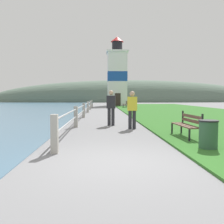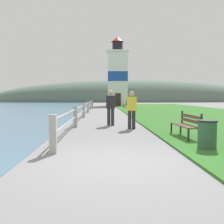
% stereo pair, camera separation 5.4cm
% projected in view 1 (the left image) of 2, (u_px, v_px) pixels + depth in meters
% --- Properties ---
extents(ground_plane, '(160.00, 160.00, 0.00)m').
position_uv_depth(ground_plane, '(119.00, 163.00, 5.61)').
color(ground_plane, slate).
extents(grass_verge, '(12.00, 50.62, 0.06)m').
position_uv_depth(grass_verge, '(190.00, 112.00, 22.77)').
color(grass_verge, '#2D6623').
rests_on(grass_verge, ground_plane).
extents(seawall_railing, '(0.18, 27.87, 1.03)m').
position_uv_depth(seawall_railing, '(86.00, 107.00, 20.30)').
color(seawall_railing, '#A8A399').
rests_on(seawall_railing, ground_plane).
extents(park_bench_near, '(0.54, 1.79, 0.94)m').
position_uv_depth(park_bench_near, '(188.00, 123.00, 8.81)').
color(park_bench_near, brown).
rests_on(park_bench_near, ground_plane).
extents(park_bench_midway, '(0.51, 1.71, 0.94)m').
position_uv_depth(park_bench_midway, '(125.00, 104.00, 32.69)').
color(park_bench_midway, brown).
rests_on(park_bench_midway, ground_plane).
extents(lighthouse, '(3.45, 3.45, 11.01)m').
position_uv_depth(lighthouse, '(117.00, 76.00, 40.02)').
color(lighthouse, white).
rests_on(lighthouse, ground_plane).
extents(person_strolling, '(0.43, 0.24, 1.73)m').
position_uv_depth(person_strolling, '(132.00, 109.00, 11.36)').
color(person_strolling, '#28282D').
rests_on(person_strolling, ground_plane).
extents(person_by_railing, '(0.47, 0.30, 1.80)m').
position_uv_depth(person_by_railing, '(111.00, 107.00, 12.73)').
color(person_by_railing, '#28282D').
rests_on(person_by_railing, ground_plane).
extents(trash_bin, '(0.54, 0.54, 0.84)m').
position_uv_depth(trash_bin, '(208.00, 135.00, 6.88)').
color(trash_bin, '#2D5138').
rests_on(trash_bin, ground_plane).
extents(distant_hillside, '(80.00, 16.00, 12.00)m').
position_uv_depth(distant_hillside, '(131.00, 102.00, 69.53)').
color(distant_hillside, '#566B5B').
rests_on(distant_hillside, ground_plane).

